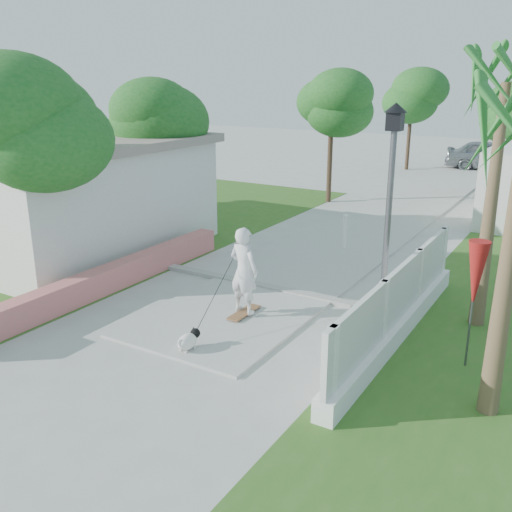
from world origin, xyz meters
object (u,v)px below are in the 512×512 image
Objects in this scene: street_lamp at (389,209)px; skateboarder at (232,280)px; bollard at (345,231)px; patio_umbrella at (476,276)px; parked_car at (491,155)px; dog at (189,340)px.

street_lamp is 2.01× the size of skateboarder.
street_lamp is at bearing -59.04° from bollard.
patio_umbrella is 1.04× the size of skateboarder.
street_lamp is 22.74m from parked_car.
patio_umbrella is 0.49× the size of parked_car.
skateboarder is (-4.57, -0.56, -0.75)m from patio_umbrella.
patio_umbrella reaches higher than bollard.
street_lamp is 4.07× the size of bollard.
bollard is 0.23× the size of parked_car.
patio_umbrella is (4.60, -5.50, 1.10)m from bollard.
bollard reaches higher than dog.
street_lamp is at bearing 55.33° from dog.
skateboarder is 0.47× the size of parked_car.
bollard is 1.72× the size of dog.
street_lamp reaches higher than dog.
patio_umbrella is 3.64× the size of dog.
skateboarder is at bearing 97.34° from dog.
skateboarder is 1.69m from dog.
parked_car is at bearing 93.55° from dog.
parked_car is at bearing -85.72° from skateboarder.
patio_umbrella is 23.90m from parked_car.
dog is at bearing -155.12° from patio_umbrella.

